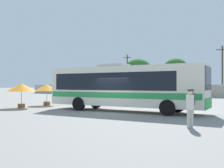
# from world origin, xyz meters

# --- Properties ---
(ground_plane) EXTENTS (300.00, 300.00, 0.00)m
(ground_plane) POSITION_xyz_m (0.00, 10.00, 0.00)
(ground_plane) COLOR gray
(perimeter_wall) EXTENTS (80.00, 0.30, 2.04)m
(perimeter_wall) POSITION_xyz_m (0.00, 26.90, 1.02)
(perimeter_wall) COLOR #B2AD9E
(perimeter_wall) RESTS_ON ground_plane
(coach_bus_cream_green) EXTENTS (12.19, 3.40, 3.58)m
(coach_bus_cream_green) POSITION_xyz_m (0.10, 1.23, 1.91)
(coach_bus_cream_green) COLOR silver
(coach_bus_cream_green) RESTS_ON ground_plane
(attendant_by_bus_door) EXTENTS (0.48, 0.48, 1.73)m
(attendant_by_bus_door) POSITION_xyz_m (5.81, -0.47, 0.99)
(attendant_by_bus_door) COLOR #B7B2A8
(attendant_by_bus_door) RESTS_ON ground_plane
(passenger_waiting_on_apron) EXTENTS (0.48, 0.48, 1.77)m
(passenger_waiting_on_apron) POSITION_xyz_m (6.63, -3.64, 1.01)
(passenger_waiting_on_apron) COLOR #B7B2A8
(passenger_waiting_on_apron) RESTS_ON ground_plane
(vendor_umbrella_near_gate_orange) EXTENTS (2.36, 2.36, 2.05)m
(vendor_umbrella_near_gate_orange) POSITION_xyz_m (-8.95, 2.05, 1.69)
(vendor_umbrella_near_gate_orange) COLOR gray
(vendor_umbrella_near_gate_orange) RESTS_ON ground_plane
(vendor_umbrella_secondary_orange) EXTENTS (2.49, 2.49, 2.12)m
(vendor_umbrella_secondary_orange) POSITION_xyz_m (-8.62, -1.15, 1.75)
(vendor_umbrella_secondary_orange) COLOR gray
(vendor_umbrella_secondary_orange) RESTS_ON ground_plane
(parked_car_leftmost_silver) EXTENTS (4.63, 2.10, 1.47)m
(parked_car_leftmost_silver) POSITION_xyz_m (-14.88, 23.75, 0.78)
(parked_car_leftmost_silver) COLOR #B7BABF
(parked_car_leftmost_silver) RESTS_ON ground_plane
(parked_car_second_maroon) EXTENTS (4.37, 2.12, 1.51)m
(parked_car_second_maroon) POSITION_xyz_m (-8.82, 24.10, 0.80)
(parked_car_second_maroon) COLOR maroon
(parked_car_second_maroon) RESTS_ON ground_plane
(parked_car_third_maroon) EXTENTS (4.40, 2.05, 1.51)m
(parked_car_third_maroon) POSITION_xyz_m (-2.22, 23.56, 0.80)
(parked_car_third_maroon) COLOR maroon
(parked_car_third_maroon) RESTS_ON ground_plane
(utility_pole_near) EXTENTS (1.80, 0.24, 8.18)m
(utility_pole_near) POSITION_xyz_m (-16.26, 30.49, 4.27)
(utility_pole_near) COLOR #4C3823
(utility_pole_near) RESTS_ON ground_plane
(utility_pole_far) EXTENTS (1.79, 0.48, 8.23)m
(utility_pole_far) POSITION_xyz_m (2.25, 28.65, 4.30)
(utility_pole_far) COLOR #4C3823
(utility_pole_far) RESTS_ON ground_plane
(roadside_tree_left) EXTENTS (5.88, 5.88, 7.51)m
(roadside_tree_left) POSITION_xyz_m (-15.10, 32.97, 5.00)
(roadside_tree_left) COLOR brown
(roadside_tree_left) RESTS_ON ground_plane
(roadside_tree_midleft) EXTENTS (4.79, 4.79, 7.22)m
(roadside_tree_midleft) POSITION_xyz_m (-7.25, 33.77, 5.17)
(roadside_tree_midleft) COLOR brown
(roadside_tree_midleft) RESTS_ON ground_plane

